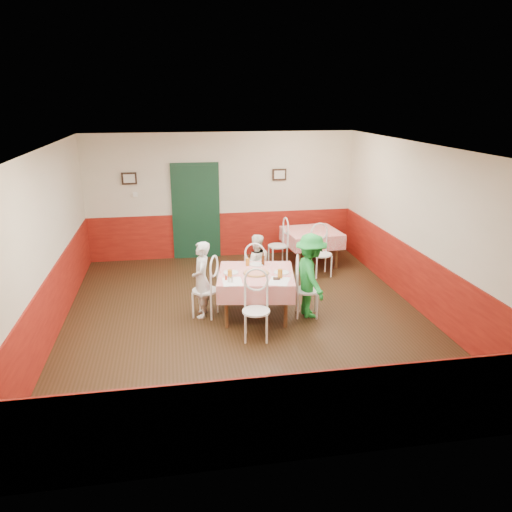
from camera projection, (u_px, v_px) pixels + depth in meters
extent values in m
plane|color=black|center=(246.00, 317.00, 8.34)|extent=(7.00, 7.00, 0.00)
plane|color=white|center=(245.00, 147.00, 7.49)|extent=(7.00, 7.00, 0.00)
cube|color=beige|center=(222.00, 196.00, 11.20)|extent=(6.00, 0.10, 2.80)
cube|color=beige|center=(302.00, 336.00, 4.63)|extent=(6.00, 0.10, 2.80)
cube|color=beige|center=(47.00, 246.00, 7.43)|extent=(0.10, 7.00, 2.80)
cube|color=beige|center=(421.00, 229.00, 8.40)|extent=(0.10, 7.00, 2.80)
cube|color=maroon|center=(223.00, 235.00, 11.46)|extent=(6.00, 0.03, 1.00)
cube|color=maroon|center=(299.00, 417.00, 4.92)|extent=(6.00, 0.03, 1.00)
cube|color=maroon|center=(55.00, 302.00, 7.71)|extent=(0.03, 7.00, 1.00)
cube|color=maroon|center=(415.00, 279.00, 8.68)|extent=(0.03, 7.00, 1.00)
cube|color=black|center=(196.00, 212.00, 11.17)|extent=(0.96, 0.06, 2.10)
cube|color=black|center=(129.00, 178.00, 10.70)|extent=(0.32, 0.03, 0.26)
cube|color=black|center=(279.00, 175.00, 11.23)|extent=(0.32, 0.03, 0.26)
cube|color=white|center=(135.00, 194.00, 10.82)|extent=(0.10, 0.03, 0.10)
cube|color=red|center=(256.00, 295.00, 8.31)|extent=(1.41, 1.41, 0.77)
cube|color=red|center=(311.00, 248.00, 10.91)|extent=(1.21, 1.21, 0.77)
cylinder|color=#B74723|center=(256.00, 273.00, 8.15)|extent=(0.46, 0.46, 0.03)
cylinder|color=white|center=(231.00, 272.00, 8.19)|extent=(0.29, 0.29, 0.01)
cylinder|color=white|center=(281.00, 272.00, 8.19)|extent=(0.29, 0.29, 0.01)
cylinder|color=white|center=(256.00, 264.00, 8.58)|extent=(0.29, 0.29, 0.01)
cylinder|color=#BF7219|center=(230.00, 274.00, 7.95)|extent=(0.08, 0.08, 0.13)
cylinder|color=#BF7219|center=(280.00, 274.00, 7.94)|extent=(0.09, 0.09, 0.14)
cylinder|color=#BF7219|center=(248.00, 262.00, 8.54)|extent=(0.08, 0.08, 0.13)
cylinder|color=#381C0A|center=(263.00, 260.00, 8.54)|extent=(0.06, 0.06, 0.20)
cylinder|color=silver|center=(229.00, 280.00, 7.76)|extent=(0.04, 0.04, 0.09)
cylinder|color=silver|center=(232.00, 280.00, 7.75)|extent=(0.04, 0.04, 0.09)
cylinder|color=#B23319|center=(226.00, 277.00, 7.86)|extent=(0.04, 0.04, 0.09)
cube|color=white|center=(232.00, 282.00, 7.80)|extent=(0.31, 0.41, 0.00)
cube|color=white|center=(279.00, 281.00, 7.82)|extent=(0.43, 0.48, 0.00)
cube|color=black|center=(277.00, 279.00, 7.90)|extent=(0.12, 0.11, 0.02)
imported|color=gray|center=(202.00, 279.00, 8.23)|extent=(0.37, 0.50, 1.29)
imported|color=gray|center=(256.00, 265.00, 9.11)|extent=(0.58, 0.45, 1.17)
imported|color=gray|center=(311.00, 276.00, 8.21)|extent=(0.59, 0.95, 1.42)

